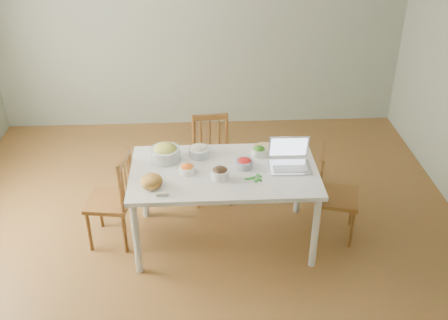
{
  "coord_description": "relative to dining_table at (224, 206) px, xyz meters",
  "views": [
    {
      "loc": [
        -0.03,
        -3.76,
        3.16
      ],
      "look_at": [
        0.17,
        0.08,
        0.86
      ],
      "focal_mm": 42.47,
      "sensor_mm": 36.0,
      "label": 1
    }
  ],
  "objects": [
    {
      "name": "laptop",
      "position": [
        0.57,
        -0.0,
        0.5
      ],
      "size": [
        0.36,
        0.31,
        0.24
      ],
      "primitive_type": null,
      "rotation": [
        0.0,
        0.0,
        -0.02
      ],
      "color": "silver",
      "rests_on": "dining_table"
    },
    {
      "name": "bowl_onion",
      "position": [
        -0.21,
        0.25,
        0.43
      ],
      "size": [
        0.19,
        0.19,
        0.1
      ],
      "primitive_type": null,
      "rotation": [
        0.0,
        0.0,
        0.02
      ],
      "color": "beige",
      "rests_on": "dining_table"
    },
    {
      "name": "floor",
      "position": [
        -0.17,
        -0.08,
        -0.38
      ],
      "size": [
        5.0,
        5.0,
        0.0
      ],
      "primitive_type": "cube",
      "color": "brown",
      "rests_on": "ground"
    },
    {
      "name": "dining_table",
      "position": [
        0.0,
        0.0,
        0.0
      ],
      "size": [
        1.61,
        0.91,
        0.76
      ],
      "primitive_type": null,
      "color": "white",
      "rests_on": "floor"
    },
    {
      "name": "chair_left",
      "position": [
        -1.02,
        0.06,
        0.07
      ],
      "size": [
        0.43,
        0.45,
        0.9
      ],
      "primitive_type": null,
      "rotation": [
        0.0,
        0.0,
        -1.71
      ],
      "color": "#533113",
      "rests_on": "floor"
    },
    {
      "name": "chair_right",
      "position": [
        1.03,
        0.03,
        0.06
      ],
      "size": [
        0.46,
        0.47,
        0.87
      ],
      "primitive_type": null,
      "rotation": [
        0.0,
        0.0,
        1.31
      ],
      "color": "#533113",
      "rests_on": "floor"
    },
    {
      "name": "bowl_redpep",
      "position": [
        0.18,
        0.03,
        0.42
      ],
      "size": [
        0.18,
        0.18,
        0.09
      ],
      "primitive_type": null,
      "rotation": [
        0.0,
        0.0,
        0.25
      ],
      "color": "#D40B00",
      "rests_on": "dining_table"
    },
    {
      "name": "wall_back",
      "position": [
        -0.17,
        2.42,
        0.97
      ],
      "size": [
        5.0,
        0.0,
        2.7
      ],
      "primitive_type": "cube",
      "color": "gray",
      "rests_on": "ground"
    },
    {
      "name": "flatbread",
      "position": [
        0.39,
        0.34,
        0.39
      ],
      "size": [
        0.28,
        0.28,
        0.02
      ],
      "primitive_type": "cylinder",
      "rotation": [
        0.0,
        0.0,
        0.41
      ],
      "color": "beige",
      "rests_on": "dining_table"
    },
    {
      "name": "bowl_carrot",
      "position": [
        -0.32,
        -0.03,
        0.42
      ],
      "size": [
        0.15,
        0.15,
        0.08
      ],
      "primitive_type": null,
      "rotation": [
        0.0,
        0.0,
        -0.08
      ],
      "color": "orange",
      "rests_on": "dining_table"
    },
    {
      "name": "bowl_broccoli",
      "position": [
        0.33,
        0.24,
        0.42
      ],
      "size": [
        0.17,
        0.17,
        0.08
      ],
      "primitive_type": null,
      "rotation": [
        0.0,
        0.0,
        -0.36
      ],
      "color": "#2E6A18",
      "rests_on": "dining_table"
    },
    {
      "name": "bowl_squash",
      "position": [
        -0.51,
        0.2,
        0.45
      ],
      "size": [
        0.29,
        0.29,
        0.15
      ],
      "primitive_type": null,
      "rotation": [
        0.0,
        0.0,
        -0.13
      ],
      "color": "gold",
      "rests_on": "dining_table"
    },
    {
      "name": "bowl_mushroom",
      "position": [
        -0.04,
        -0.13,
        0.43
      ],
      "size": [
        0.2,
        0.2,
        0.1
      ],
      "primitive_type": null,
      "rotation": [
        0.0,
        0.0,
        0.35
      ],
      "color": "#302012",
      "rests_on": "dining_table"
    },
    {
      "name": "basil_bunch",
      "position": [
        0.24,
        -0.15,
        0.39
      ],
      "size": [
        0.18,
        0.18,
        0.02
      ],
      "primitive_type": null,
      "color": "#267B28",
      "rests_on": "dining_table"
    },
    {
      "name": "butter_stick",
      "position": [
        -0.51,
        -0.36,
        0.39
      ],
      "size": [
        0.1,
        0.04,
        0.03
      ],
      "primitive_type": "cube",
      "rotation": [
        0.0,
        0.0,
        0.12
      ],
      "color": "beige",
      "rests_on": "dining_table"
    },
    {
      "name": "chair_far",
      "position": [
        -0.08,
        0.67,
        0.06
      ],
      "size": [
        0.42,
        0.4,
        0.88
      ],
      "primitive_type": null,
      "rotation": [
        0.0,
        0.0,
        0.08
      ],
      "color": "#533113",
      "rests_on": "floor"
    },
    {
      "name": "bread_boule",
      "position": [
        -0.6,
        -0.23,
        0.44
      ],
      "size": [
        0.21,
        0.21,
        0.12
      ],
      "primitive_type": "ellipsoid",
      "rotation": [
        0.0,
        0.0,
        -0.19
      ],
      "color": "#B78039",
      "rests_on": "dining_table"
    }
  ]
}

